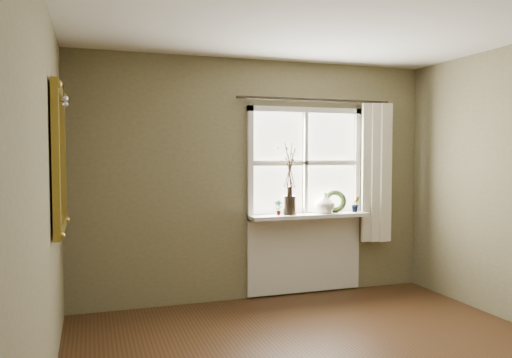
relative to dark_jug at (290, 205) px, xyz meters
The scene contains 13 objects.
wall_back 0.46m from the dark_jug, 150.45° to the left, with size 4.00×0.10×2.60m, color #6A6446.
wall_left 3.19m from the dark_jug, 138.16° to the right, with size 0.10×4.50×2.60m, color #6A6446.
window_frame 0.52m from the dark_jug, 25.06° to the left, with size 1.36×0.06×1.24m.
window_sill 0.26m from the dark_jug, ahead, with size 1.36×0.26×0.04m, color silver.
window_apron 0.62m from the dark_jug, 25.32° to the left, with size 1.36×0.04×0.88m, color silver.
dark_jug is the anchor object (origin of this frame).
cream_vase 0.43m from the dark_jug, ahead, with size 0.22×0.22×0.23m, color beige.
wreath 0.57m from the dark_jug, ahead, with size 0.26×0.26×0.06m, color #334A21.
potted_plant_left 0.13m from the dark_jug, behind, with size 0.09×0.06×0.16m, color #334A21.
potted_plant_right 0.81m from the dark_jug, ahead, with size 0.10×0.08×0.18m, color #334A21.
curtain 1.13m from the dark_jug, ahead, with size 0.36×0.12×1.59m, color beige.
curtain_rod 1.20m from the dark_jug, ahead, with size 0.03×0.03×1.84m, color black.
gilt_mirror 2.51m from the dark_jug, 158.19° to the right, with size 0.10×0.94×1.13m.
Camera 1 is at (-1.73, -2.89, 1.58)m, focal length 35.00 mm.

